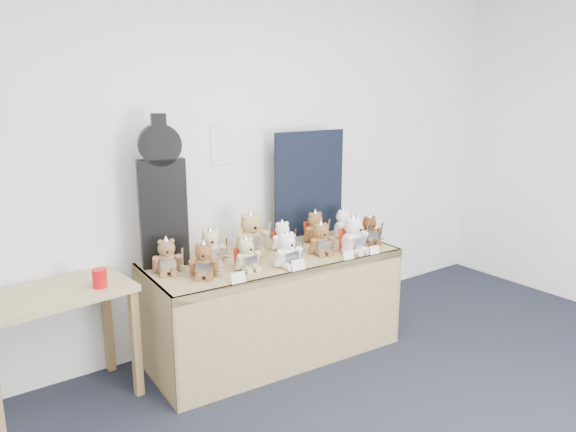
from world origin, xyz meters
TOP-DOWN VIEW (x-y plane):
  - room_shell at (0.15, 2.49)m, footprint 6.00×6.00m
  - display_table at (0.25, 1.95)m, footprint 1.82×0.85m
  - side_table at (-1.19, 2.22)m, footprint 0.94×0.58m
  - guitar_case at (-0.44, 2.27)m, footprint 0.32×0.17m
  - navy_board at (0.81, 2.31)m, footprint 0.62×0.08m
  - red_cup at (-0.93, 2.12)m, footprint 0.09×0.09m
  - teddy_front_far_left at (-0.34, 1.92)m, footprint 0.21×0.21m
  - teddy_front_left at (-0.05, 1.88)m, footprint 0.20×0.17m
  - teddy_front_centre at (0.20, 1.78)m, footprint 0.22×0.18m
  - teddy_front_right at (0.56, 1.86)m, footprint 0.21×0.19m
  - teddy_front_far_right at (0.77, 1.75)m, footprint 0.25×0.21m
  - teddy_front_end at (1.02, 1.84)m, footprint 0.20×0.18m
  - teddy_back_left at (-0.17, 2.13)m, footprint 0.22×0.21m
  - teddy_back_centre_left at (0.17, 2.16)m, footprint 0.28×0.24m
  - teddy_back_centre_right at (0.39, 2.09)m, footprint 0.20×0.18m
  - teddy_back_right at (0.71, 2.11)m, footprint 0.22×0.20m
  - teddy_back_end at (0.98, 2.09)m, footprint 0.21×0.18m
  - teddy_back_far_left at (-0.49, 2.12)m, footprint 0.21×0.20m
  - entry_card_a at (-0.22, 1.69)m, footprint 0.10×0.03m
  - entry_card_b at (0.21, 1.67)m, footprint 0.10×0.03m
  - entry_card_c at (0.63, 1.64)m, footprint 0.09×0.02m
  - entry_card_d at (0.86, 1.62)m, footprint 0.08×0.02m

SIDE VIEW (x-z plane):
  - display_table at x=0.25m, z-range 0.21..0.95m
  - side_table at x=-1.19m, z-range 0.25..0.99m
  - entry_card_d at x=0.86m, z-range 0.74..0.80m
  - entry_card_c at x=0.63m, z-range 0.74..0.80m
  - entry_card_a at x=-0.22m, z-range 0.74..0.81m
  - entry_card_b at x=0.21m, z-range 0.74..0.81m
  - red_cup at x=-0.93m, z-range 0.74..0.86m
  - teddy_back_centre_right at x=0.39m, z-range 0.72..0.96m
  - teddy_front_end at x=1.02m, z-range 0.72..0.96m
  - teddy_front_left at x=-0.05m, z-range 0.72..0.96m
  - teddy_front_far_left at x=-0.34m, z-range 0.71..0.97m
  - teddy_back_end at x=0.98m, z-range 0.71..0.97m
  - teddy_front_right at x=0.56m, z-range 0.71..0.97m
  - teddy_back_far_left at x=-0.49m, z-range 0.71..0.97m
  - teddy_back_right at x=0.71m, z-range 0.71..0.98m
  - teddy_front_centre at x=0.20m, z-range 0.71..0.98m
  - teddy_back_left at x=-0.17m, z-range 0.71..0.99m
  - teddy_front_far_right at x=0.77m, z-range 0.71..1.01m
  - teddy_back_centre_left at x=0.17m, z-range 0.71..1.05m
  - navy_board at x=0.81m, z-range 0.74..1.57m
  - guitar_case at x=-0.44m, z-range 0.73..1.74m
  - room_shell at x=0.15m, z-range -1.51..4.49m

